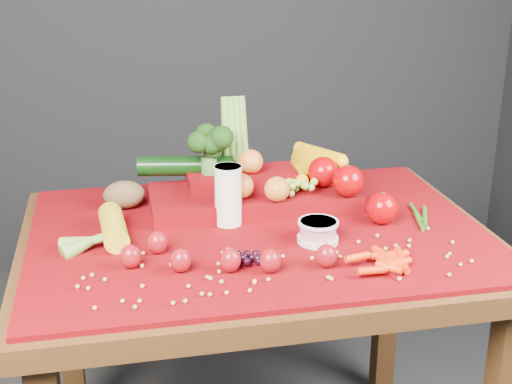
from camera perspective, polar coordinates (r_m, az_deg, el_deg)
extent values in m
cube|color=#38200C|center=(1.69, 0.14, -4.20)|extent=(1.10, 0.80, 0.05)
cube|color=#38200C|center=(2.14, -14.72, -10.73)|extent=(0.06, 0.06, 0.70)
cube|color=#38200C|center=(2.27, 10.41, -8.34)|extent=(0.06, 0.06, 0.70)
cube|color=#68030A|center=(1.68, 0.14, -3.24)|extent=(1.05, 0.75, 0.01)
cylinder|color=white|center=(1.69, -2.24, -0.26)|extent=(0.06, 0.06, 0.15)
cylinder|color=silver|center=(1.66, -2.27, 1.90)|extent=(0.07, 0.07, 0.01)
cylinder|color=silver|center=(1.62, 4.96, -3.79)|extent=(0.09, 0.09, 0.01)
cylinder|color=pink|center=(1.61, 4.99, -2.96)|extent=(0.08, 0.08, 0.04)
cylinder|color=silver|center=(1.60, 5.01, -2.44)|extent=(0.09, 0.09, 0.01)
ellipsoid|color=maroon|center=(1.57, -7.90, -4.01)|extent=(0.04, 0.04, 0.05)
cone|color=#1C4F0E|center=(1.56, -7.94, -3.19)|extent=(0.03, 0.03, 0.01)
ellipsoid|color=maroon|center=(1.51, -10.00, -5.10)|extent=(0.04, 0.04, 0.05)
cone|color=#1C4F0E|center=(1.50, -10.06, -4.26)|extent=(0.03, 0.03, 0.01)
ellipsoid|color=maroon|center=(1.48, -6.05, -5.46)|extent=(0.04, 0.04, 0.05)
cone|color=#1C4F0E|center=(1.47, -6.08, -4.60)|extent=(0.03, 0.03, 0.01)
ellipsoid|color=maroon|center=(1.47, -2.07, -5.48)|extent=(0.04, 0.04, 0.05)
cone|color=#1C4F0E|center=(1.46, -2.09, -4.61)|extent=(0.03, 0.03, 0.01)
ellipsoid|color=maroon|center=(1.47, 1.15, -5.54)|extent=(0.04, 0.04, 0.05)
cone|color=#1C4F0E|center=(1.46, 1.16, -4.67)|extent=(0.03, 0.03, 0.01)
ellipsoid|color=maroon|center=(1.50, 5.65, -5.10)|extent=(0.04, 0.04, 0.05)
cone|color=#1C4F0E|center=(1.49, 5.69, -4.25)|extent=(0.03, 0.03, 0.01)
cylinder|color=gold|center=(1.65, -11.34, -2.76)|extent=(0.07, 0.18, 0.06)
ellipsoid|color=brown|center=(1.83, -10.52, -0.22)|extent=(0.10, 0.08, 0.07)
cube|color=#68030A|center=(1.81, -0.22, -0.50)|extent=(0.52, 0.22, 0.04)
cube|color=#68030A|center=(1.84, -1.15, 1.16)|extent=(0.28, 0.12, 0.03)
sphere|color=#A60001|center=(1.76, 7.40, 0.88)|extent=(0.08, 0.08, 0.08)
sphere|color=#A60001|center=(1.73, 10.06, -1.27)|extent=(0.08, 0.08, 0.08)
sphere|color=#A60001|center=(1.82, 5.40, 1.61)|extent=(0.08, 0.08, 0.08)
sphere|color=#CD571A|center=(1.74, -1.18, 0.48)|extent=(0.06, 0.06, 0.06)
sphere|color=#CD571A|center=(1.72, 1.69, 0.22)|extent=(0.06, 0.06, 0.06)
sphere|color=#CD571A|center=(1.81, -0.41, 2.45)|extent=(0.06, 0.06, 0.06)
cylinder|color=#DCB300|center=(1.89, 3.47, 1.66)|extent=(0.06, 0.18, 0.04)
cylinder|color=#DCB300|center=(1.89, 4.06, 2.13)|extent=(0.04, 0.17, 0.04)
cylinder|color=#DCB300|center=(1.89, 4.66, 2.60)|extent=(0.07, 0.18, 0.04)
cylinder|color=#DCB300|center=(1.89, 5.11, 3.06)|extent=(0.11, 0.17, 0.04)
cylinder|color=#3F662D|center=(1.81, -3.78, 2.17)|extent=(0.04, 0.04, 0.04)
cylinder|color=olive|center=(1.84, -2.45, 4.21)|extent=(0.03, 0.06, 0.22)
cylinder|color=olive|center=(1.84, -1.96, 4.24)|extent=(0.02, 0.06, 0.22)
cylinder|color=olive|center=(1.85, -1.47, 4.27)|extent=(0.02, 0.06, 0.22)
cylinder|color=olive|center=(1.85, -0.98, 4.29)|extent=(0.03, 0.06, 0.22)
cylinder|color=black|center=(1.85, -5.66, 2.10)|extent=(0.25, 0.09, 0.05)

